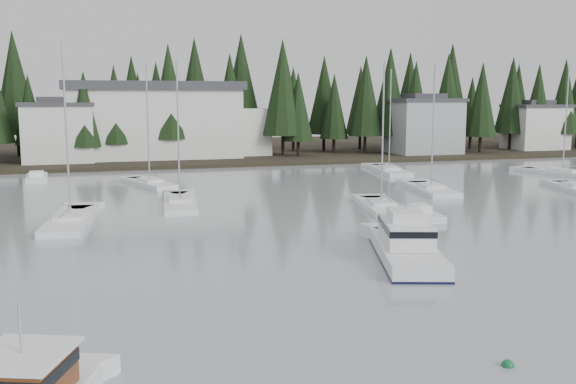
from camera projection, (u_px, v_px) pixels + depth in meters
name	position (u px, v px, depth m)	size (l,w,h in m)	color
far_shore_land	(179.00, 152.00, 108.96)	(240.00, 54.00, 1.00)	black
conifer_treeline	(187.00, 158.00, 98.51)	(200.00, 22.00, 20.00)	black
house_west	(59.00, 131.00, 86.22)	(9.54, 7.42, 8.75)	silver
house_east_a	(424.00, 125.00, 100.10)	(10.60, 8.48, 9.25)	#999EA0
house_east_b	(536.00, 126.00, 108.13)	(9.54, 7.42, 8.25)	silver
harbor_inn	(169.00, 121.00, 93.37)	(29.50, 11.50, 10.90)	silver
cabin_cruiser_center	(406.00, 248.00, 36.65)	(5.87, 10.46, 4.29)	white
sailboat_1	(150.00, 185.00, 66.94)	(5.44, 9.34, 13.23)	white
sailboat_2	(562.00, 175.00, 75.89)	(5.26, 11.14, 13.64)	white
sailboat_3	(381.00, 209.00, 52.85)	(4.34, 8.97, 12.60)	white
sailboat_5	(431.00, 191.00, 62.73)	(4.28, 9.43, 13.01)	white
sailboat_6	(180.00, 205.00, 54.73)	(3.54, 10.45, 12.77)	white
sailboat_9	(389.00, 172.00, 79.00)	(4.51, 11.08, 13.08)	white
sailboat_10	(576.00, 190.00, 63.42)	(4.92, 8.69, 12.36)	white
sailboat_11	(71.00, 223.00, 46.96)	(3.98, 10.89, 13.56)	white
runabout_1	(419.00, 216.00, 49.25)	(2.68, 5.51, 1.42)	white
runabout_3	(37.00, 179.00, 71.24)	(2.62, 6.33, 1.42)	white
mooring_buoy_green	(508.00, 366.00, 22.03)	(0.46, 0.46, 0.46)	#145933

